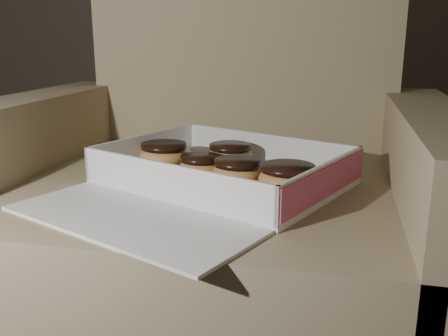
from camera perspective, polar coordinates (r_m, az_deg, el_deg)
armchair at (r=0.99m, az=-0.83°, el=-6.89°), size 0.86×0.73×0.90m
bakery_box at (r=0.84m, az=-1.47°, el=-1.59°), size 0.53×0.56×0.07m
donut_a at (r=0.95m, az=-6.87°, el=1.57°), size 0.09×0.09×0.05m
donut_b at (r=0.88m, az=-2.71°, el=0.31°), size 0.07×0.07×0.04m
donut_c at (r=0.95m, az=0.71°, el=1.59°), size 0.09×0.09×0.04m
donut_d at (r=0.83m, az=1.54°, el=-0.34°), size 0.08×0.08×0.04m
donut_e at (r=0.79m, az=7.27°, el=-1.14°), size 0.09×0.09×0.05m
crumb_a at (r=0.84m, az=-7.22°, el=-1.82°), size 0.01×0.01×0.00m
crumb_b at (r=0.97m, az=-8.48°, el=0.39°), size 0.01×0.01×0.00m
crumb_c at (r=0.70m, az=4.12°, el=-5.29°), size 0.01×0.01×0.00m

